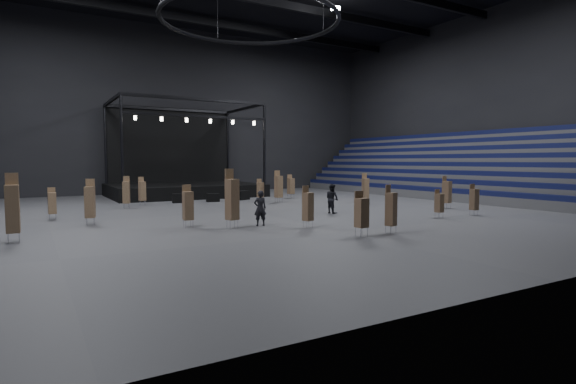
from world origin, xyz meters
TOP-DOWN VIEW (x-y plane):
  - floor at (0.00, 0.00)m, footprint 50.00×50.00m
  - wall_back at (0.00, 21.00)m, footprint 50.00×0.20m
  - wall_right at (25.00, 0.00)m, footprint 0.20×42.00m
  - bleachers_right at (22.94, 0.00)m, footprint 7.20×40.00m
  - stage at (0.00, 16.24)m, footprint 14.00×10.00m
  - truss_ring at (-0.00, 0.00)m, footprint 12.30×12.30m
  - flight_case_left at (-2.52, 8.61)m, footprint 1.24×0.73m
  - flight_case_mid at (0.24, 8.14)m, footprint 1.13×0.65m
  - flight_case_right at (3.25, 8.62)m, footprint 1.38×1.06m
  - chair_stack_0 at (-4.26, -6.70)m, footprint 0.67×0.67m
  - chair_stack_1 at (13.13, -5.67)m, footprint 0.62×0.62m
  - chair_stack_2 at (-6.16, -5.27)m, footprint 0.48×0.48m
  - chair_stack_3 at (3.73, 6.07)m, footprint 0.50×0.50m
  - chair_stack_4 at (8.44, -9.11)m, footprint 0.44×0.44m
  - chair_stack_5 at (-7.20, 6.16)m, footprint 0.59×0.59m
  - chair_stack_6 at (-0.71, -8.45)m, footprint 0.53×0.53m
  - chair_stack_7 at (4.67, 4.54)m, footprint 0.58×0.58m
  - chair_stack_8 at (-12.21, 1.78)m, footprint 0.45×0.45m
  - chair_stack_9 at (-10.51, -1.72)m, footprint 0.61×0.61m
  - chair_stack_10 at (-14.00, -5.84)m, footprint 0.55×0.55m
  - chair_stack_11 at (1.81, -11.99)m, footprint 0.55×0.55m
  - chair_stack_12 at (7.70, 7.67)m, footprint 0.57×0.57m
  - chair_stack_13 at (10.47, 0.33)m, footprint 0.52×0.52m
  - chair_stack_14 at (-5.67, 8.01)m, footprint 0.53×0.53m
  - chair_stack_15 at (11.36, -9.37)m, footprint 0.45×0.45m
  - chair_stack_16 at (-0.01, -11.99)m, footprint 0.52×0.52m
  - man_center at (-2.59, -6.63)m, footprint 0.76×0.56m
  - crew_member at (4.14, -3.85)m, footprint 0.83×1.02m

SIDE VIEW (x-z plane):
  - floor at x=0.00m, z-range 0.00..0.00m
  - flight_case_mid at x=0.24m, z-range 0.00..0.72m
  - flight_case_left at x=-2.52m, z-range 0.00..0.78m
  - flight_case_right at x=3.25m, z-range 0.00..0.82m
  - chair_stack_4 at x=8.44m, z-range 0.07..1.83m
  - man_center at x=-2.59m, z-range 0.00..1.91m
  - crew_member at x=4.14m, z-range 0.00..1.97m
  - chair_stack_8 at x=-12.21m, z-range 0.07..1.99m
  - chair_stack_3 at x=3.73m, z-range 0.08..2.05m
  - chair_stack_15 at x=11.36m, z-range 0.05..2.08m
  - chair_stack_16 at x=-0.01m, z-range 0.08..2.19m
  - chair_stack_6 at x=-0.71m, z-range 0.05..2.25m
  - chair_stack_14 at x=-5.67m, z-range 0.05..2.30m
  - chair_stack_2 at x=-6.16m, z-range 0.06..2.32m
  - chair_stack_12 at x=7.70m, z-range 0.08..2.32m
  - chair_stack_11 at x=1.81m, z-range 0.03..2.39m
  - chair_stack_5 at x=-7.20m, z-range 0.04..2.42m
  - chair_stack_1 at x=13.13m, z-range 0.06..2.47m
  - chair_stack_13 at x=10.47m, z-range 0.03..2.52m
  - chair_stack_9 at x=-10.51m, z-range 0.04..2.57m
  - chair_stack_7 at x=4.67m, z-range 0.05..2.75m
  - stage at x=0.00m, z-range -3.15..6.05m
  - chair_stack_10 at x=-14.00m, z-range 0.02..3.01m
  - chair_stack_0 at x=-4.26m, z-range 0.02..3.12m
  - bleachers_right at x=22.94m, z-range -1.47..4.93m
  - wall_back at x=0.00m, z-range 0.00..18.00m
  - wall_right at x=25.00m, z-range 0.00..18.00m
  - truss_ring at x=0.00m, z-range 10.43..15.58m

